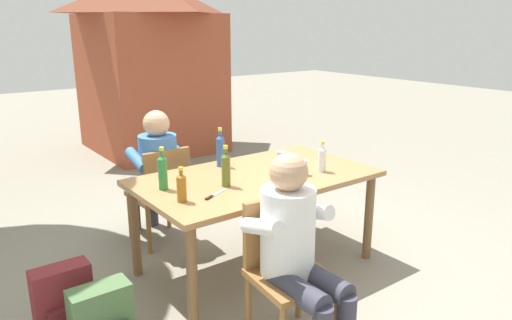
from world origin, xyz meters
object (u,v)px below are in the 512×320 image
at_px(chair_near_left, 285,264).
at_px(bottle_amber, 182,187).
at_px(dining_table, 256,185).
at_px(cup_glass, 303,167).
at_px(cup_steel, 281,158).
at_px(brick_kiosk, 150,60).
at_px(backpack_by_near_side, 64,305).
at_px(bottle_clear, 322,159).
at_px(bottle_olive, 226,169).
at_px(bottle_green, 163,171).
at_px(person_in_plaid_shirt, 155,169).
at_px(bottle_blue, 220,150).
at_px(person_in_white_shirt, 296,245).
at_px(table_knife, 214,195).
at_px(chair_far_left, 162,191).

relative_size(chair_near_left, bottle_amber, 3.76).
height_order(dining_table, cup_glass, cup_glass).
height_order(cup_steel, brick_kiosk, brick_kiosk).
distance_m(dining_table, backpack_by_near_side, 1.55).
relative_size(dining_table, bottle_clear, 7.46).
bearing_deg(cup_steel, bottle_olive, -165.40).
distance_m(bottle_olive, bottle_amber, 0.41).
bearing_deg(bottle_green, bottle_amber, -92.14).
height_order(cup_glass, brick_kiosk, brick_kiosk).
distance_m(person_in_plaid_shirt, bottle_blue, 0.69).
bearing_deg(cup_glass, bottle_olive, 168.14).
xyz_separation_m(bottle_green, brick_kiosk, (1.71, 3.87, 0.45)).
bearing_deg(person_in_plaid_shirt, dining_table, -66.46).
bearing_deg(dining_table, bottle_clear, -25.85).
relative_size(dining_table, person_in_plaid_shirt, 1.52).
relative_size(dining_table, bottle_amber, 7.74).
height_order(person_in_plaid_shirt, bottle_amber, person_in_plaid_shirt).
relative_size(cup_steel, cup_glass, 1.00).
distance_m(bottle_amber, backpack_by_near_side, 1.00).
bearing_deg(brick_kiosk, bottle_olive, -108.04).
bearing_deg(backpack_by_near_side, dining_table, 1.76).
bearing_deg(cup_steel, brick_kiosk, 80.09).
distance_m(chair_near_left, cup_steel, 1.20).
bearing_deg(cup_steel, person_in_white_shirt, -125.61).
bearing_deg(person_in_white_shirt, bottle_green, 106.15).
xyz_separation_m(person_in_plaid_shirt, cup_glass, (0.69, -1.13, 0.16)).
bearing_deg(person_in_white_shirt, bottle_olive, 84.50).
height_order(bottle_olive, table_knife, bottle_olive).
bearing_deg(person_in_white_shirt, cup_steel, 54.39).
relative_size(bottle_clear, bottle_amber, 1.04).
height_order(person_in_white_shirt, table_knife, person_in_white_shirt).
relative_size(chair_near_left, bottle_clear, 3.63).
height_order(chair_near_left, bottle_green, bottle_green).
xyz_separation_m(person_in_white_shirt, backpack_by_near_side, (-1.08, 0.88, -0.43)).
height_order(bottle_blue, backpack_by_near_side, bottle_blue).
xyz_separation_m(cup_glass, backpack_by_near_side, (-1.77, 0.16, -0.59)).
height_order(chair_near_left, chair_far_left, same).
bearing_deg(table_knife, bottle_amber, 172.34).
relative_size(bottle_blue, cup_glass, 2.71).
relative_size(chair_near_left, chair_far_left, 1.00).
height_order(chair_far_left, bottle_amber, bottle_amber).
relative_size(person_in_plaid_shirt, cup_glass, 10.10).
xyz_separation_m(person_in_plaid_shirt, bottle_green, (-0.30, -0.80, 0.23)).
bearing_deg(chair_far_left, bottle_amber, -107.94).
bearing_deg(person_in_plaid_shirt, table_knife, -94.61).
bearing_deg(person_in_plaid_shirt, person_in_white_shirt, -90.00).
distance_m(bottle_olive, bottle_green, 0.44).
bearing_deg(bottle_amber, table_knife, -7.66).
xyz_separation_m(cup_steel, backpack_by_near_side, (-1.81, -0.14, -0.59)).
xyz_separation_m(chair_near_left, bottle_clear, (0.86, 0.59, 0.37)).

